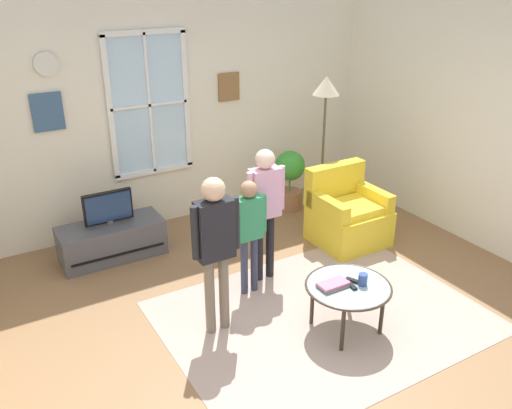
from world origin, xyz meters
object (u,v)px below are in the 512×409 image
coffee_table (348,288)px  person_black_shirt (215,239)px  television (108,207)px  floor_lamp (326,100)px  armchair (347,215)px  person_green_shirt (249,225)px  book_stack (333,285)px  person_pink_shirt (265,200)px  cup (363,280)px  remote_near_cup (351,285)px  potted_plant_by_window (290,176)px  tv_stand (112,241)px  remote_near_books (354,281)px

coffee_table → person_black_shirt: (-0.97, 0.57, 0.48)m
television → floor_lamp: floor_lamp is taller
armchair → person_green_shirt: person_green_shirt is taller
book_stack → television: bearing=119.0°
person_pink_shirt → person_black_shirt: bearing=-146.5°
television → cup: 2.80m
book_stack → person_pink_shirt: bearing=92.3°
television → person_green_shirt: 1.67m
television → book_stack: (1.26, -2.27, -0.13)m
coffee_table → person_pink_shirt: person_pink_shirt is taller
remote_near_cup → television: bearing=120.8°
book_stack → person_pink_shirt: size_ratio=0.19×
remote_near_cup → book_stack: bearing=151.7°
floor_lamp → coffee_table: bearing=-121.4°
cup → person_black_shirt: 1.31m
coffee_table → potted_plant_by_window: potted_plant_by_window is taller
cup → potted_plant_by_window: potted_plant_by_window is taller
person_green_shirt → floor_lamp: size_ratio=0.66×
person_green_shirt → floor_lamp: 2.18m
tv_stand → remote_near_books: bearing=-57.6°
tv_stand → cup: cup is taller
television → book_stack: 2.60m
cup → person_black_shirt: bearing=150.0°
television → remote_near_cup: size_ratio=3.74×
armchair → floor_lamp: 1.40m
person_green_shirt → potted_plant_by_window: 2.10m
person_green_shirt → person_black_shirt: bearing=-144.7°
book_stack → tv_stand: bearing=119.0°
tv_stand → television: 0.40m
remote_near_cup → potted_plant_by_window: 2.66m
person_green_shirt → person_black_shirt: size_ratio=0.82×
coffee_table → floor_lamp: size_ratio=0.42×
person_black_shirt → armchair: bearing=20.2°
television → person_green_shirt: person_green_shirt is taller
armchair → book_stack: size_ratio=3.33×
cup → person_pink_shirt: size_ratio=0.08×
tv_stand → book_stack: book_stack is taller
television → potted_plant_by_window: 2.42m
tv_stand → armchair: 2.66m
potted_plant_by_window → floor_lamp: (0.25, -0.35, 1.04)m
book_stack → remote_near_cup: (0.14, -0.07, -0.01)m
armchair → remote_near_cup: (-1.06, -1.35, 0.13)m
tv_stand → armchair: (2.46, -1.00, 0.13)m
coffee_table → person_black_shirt: person_black_shirt is taller
armchair → floor_lamp: (0.20, 0.76, 1.16)m
armchair → remote_near_books: armchair is taller
tv_stand → book_stack: bearing=-61.0°
floor_lamp → remote_near_books: bearing=-120.1°
television → remote_near_books: 2.72m
armchair → remote_near_books: size_ratio=6.21×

